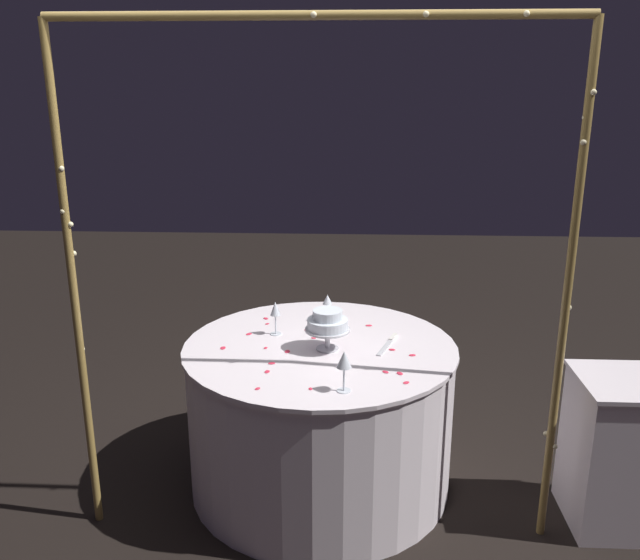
% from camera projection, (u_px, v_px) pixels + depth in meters
% --- Properties ---
extents(ground_plane, '(12.00, 12.00, 0.00)m').
position_uv_depth(ground_plane, '(320.00, 480.00, 3.45)').
color(ground_plane, black).
extents(decorative_arch, '(2.15, 0.06, 2.28)m').
position_uv_depth(decorative_arch, '(316.00, 216.00, 2.67)').
color(decorative_arch, olive).
rests_on(decorative_arch, ground).
extents(main_table, '(1.36, 1.36, 0.77)m').
position_uv_depth(main_table, '(320.00, 415.00, 3.34)').
color(main_table, white).
rests_on(main_table, ground).
extents(side_table, '(0.45, 0.45, 0.74)m').
position_uv_depth(side_table, '(619.00, 451.00, 3.04)').
color(side_table, white).
rests_on(side_table, ground).
extents(tiered_cake, '(0.22, 0.22, 0.20)m').
position_uv_depth(tiered_cake, '(328.00, 323.00, 3.14)').
color(tiered_cake, silver).
rests_on(tiered_cake, main_table).
extents(wine_glass_0, '(0.06, 0.06, 0.16)m').
position_uv_depth(wine_glass_0, '(327.00, 302.00, 3.52)').
color(wine_glass_0, silver).
rests_on(wine_glass_0, main_table).
extents(wine_glass_1, '(0.06, 0.06, 0.18)m').
position_uv_depth(wine_glass_1, '(275.00, 311.00, 3.34)').
color(wine_glass_1, silver).
rests_on(wine_glass_1, main_table).
extents(wine_glass_2, '(0.06, 0.06, 0.18)m').
position_uv_depth(wine_glass_2, '(344.00, 361.00, 2.71)').
color(wine_glass_2, silver).
rests_on(wine_glass_2, main_table).
extents(cake_knife, '(0.12, 0.29, 0.01)m').
position_uv_depth(cake_knife, '(388.00, 343.00, 3.25)').
color(cake_knife, silver).
rests_on(cake_knife, main_table).
extents(rose_petal_0, '(0.03, 0.04, 0.00)m').
position_uv_depth(rose_petal_0, '(287.00, 351.00, 3.15)').
color(rose_petal_0, '#E02D47').
rests_on(rose_petal_0, main_table).
extents(rose_petal_1, '(0.04, 0.04, 0.00)m').
position_uv_depth(rose_petal_1, '(335.00, 335.00, 3.36)').
color(rose_petal_1, '#E02D47').
rests_on(rose_petal_1, main_table).
extents(rose_petal_2, '(0.03, 0.02, 0.00)m').
position_uv_depth(rose_petal_2, '(314.00, 338.00, 3.32)').
color(rose_petal_2, '#E02D47').
rests_on(rose_petal_2, main_table).
extents(rose_petal_3, '(0.03, 0.03, 0.00)m').
position_uv_depth(rose_petal_3, '(267.00, 324.00, 3.52)').
color(rose_petal_3, '#E02D47').
rests_on(rose_petal_3, main_table).
extents(rose_petal_4, '(0.03, 0.04, 0.00)m').
position_uv_depth(rose_petal_4, '(223.00, 348.00, 3.19)').
color(rose_petal_4, '#E02D47').
rests_on(rose_petal_4, main_table).
extents(rose_petal_5, '(0.04, 0.04, 0.00)m').
position_uv_depth(rose_petal_5, '(249.00, 334.00, 3.37)').
color(rose_petal_5, '#E02D47').
rests_on(rose_petal_5, main_table).
extents(rose_petal_6, '(0.03, 0.04, 0.00)m').
position_uv_depth(rose_petal_6, '(307.00, 330.00, 3.43)').
color(rose_petal_6, '#E02D47').
rests_on(rose_petal_6, main_table).
extents(rose_petal_7, '(0.04, 0.03, 0.00)m').
position_uv_depth(rose_petal_7, '(369.00, 325.00, 3.49)').
color(rose_petal_7, '#E02D47').
rests_on(rose_petal_7, main_table).
extents(rose_petal_8, '(0.02, 0.03, 0.00)m').
position_uv_depth(rose_petal_8, '(311.00, 389.00, 2.76)').
color(rose_petal_8, '#E02D47').
rests_on(rose_petal_8, main_table).
extents(rose_petal_9, '(0.04, 0.04, 0.00)m').
position_uv_depth(rose_petal_9, '(385.00, 372.00, 2.92)').
color(rose_petal_9, '#E02D47').
rests_on(rose_petal_9, main_table).
extents(rose_petal_10, '(0.04, 0.04, 0.00)m').
position_uv_depth(rose_petal_10, '(400.00, 373.00, 2.91)').
color(rose_petal_10, '#E02D47').
rests_on(rose_petal_10, main_table).
extents(rose_petal_11, '(0.02, 0.03, 0.00)m').
position_uv_depth(rose_petal_11, '(266.00, 348.00, 3.19)').
color(rose_petal_11, '#E02D47').
rests_on(rose_petal_11, main_table).
extents(rose_petal_12, '(0.04, 0.04, 0.00)m').
position_uv_depth(rose_petal_12, '(266.00, 318.00, 3.60)').
color(rose_petal_12, '#E02D47').
rests_on(rose_petal_12, main_table).
extents(rose_petal_13, '(0.04, 0.03, 0.00)m').
position_uv_depth(rose_petal_13, '(392.00, 350.00, 3.17)').
color(rose_petal_13, '#E02D47').
rests_on(rose_petal_13, main_table).
extents(rose_petal_14, '(0.03, 0.03, 0.00)m').
position_uv_depth(rose_petal_14, '(258.00, 389.00, 2.76)').
color(rose_petal_14, '#E02D47').
rests_on(rose_petal_14, main_table).
extents(rose_petal_15, '(0.04, 0.04, 0.00)m').
position_uv_depth(rose_petal_15, '(406.00, 383.00, 2.82)').
color(rose_petal_15, '#E02D47').
rests_on(rose_petal_15, main_table).
extents(rose_petal_16, '(0.04, 0.03, 0.00)m').
position_uv_depth(rose_petal_16, '(272.00, 363.00, 3.02)').
color(rose_petal_16, '#E02D47').
rests_on(rose_petal_16, main_table).
extents(rose_petal_17, '(0.04, 0.03, 0.00)m').
position_uv_depth(rose_petal_17, '(412.00, 355.00, 3.11)').
color(rose_petal_17, '#E02D47').
rests_on(rose_petal_17, main_table).
extents(rose_petal_18, '(0.03, 0.04, 0.00)m').
position_uv_depth(rose_petal_18, '(267.00, 372.00, 2.93)').
color(rose_petal_18, '#E02D47').
rests_on(rose_petal_18, main_table).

